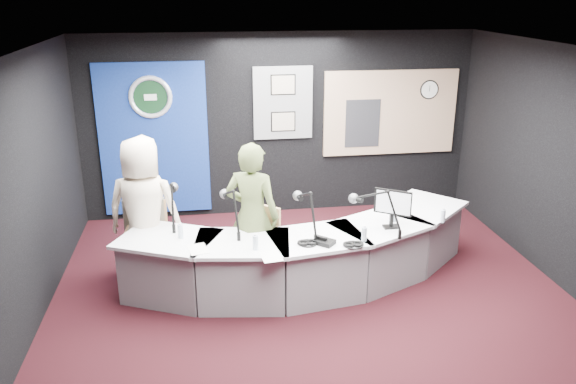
{
  "coord_description": "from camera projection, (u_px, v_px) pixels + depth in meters",
  "views": [
    {
      "loc": [
        -1.17,
        -5.62,
        3.42
      ],
      "look_at": [
        -0.2,
        0.8,
        1.1
      ],
      "focal_mm": 36.0,
      "sensor_mm": 36.0,
      "label": 1
    }
  ],
  "objects": [
    {
      "name": "framed_photo_upper",
      "position": [
        283.0,
        85.0,
        8.61
      ],
      "size": [
        0.34,
        0.02,
        0.27
      ],
      "primitive_type": "cube",
      "color": "gray",
      "rests_on": "pinboard"
    },
    {
      "name": "booth_glow",
      "position": [
        390.0,
        113.0,
        9.03
      ],
      "size": [
        2.0,
        0.02,
        1.2
      ],
      "primitive_type": "cube",
      "color": "beige",
      "rests_on": "booth_window_frame"
    },
    {
      "name": "pinboard",
      "position": [
        283.0,
        103.0,
        8.73
      ],
      "size": [
        0.9,
        0.04,
        1.1
      ],
      "primitive_type": "cube",
      "color": "slate",
      "rests_on": "wall_back"
    },
    {
      "name": "boom_mic_a",
      "position": [
        173.0,
        199.0,
        6.81
      ],
      "size": [
        0.16,
        0.74,
        0.6
      ],
      "primitive_type": null,
      "color": "black",
      "rests_on": "broadcast_desk"
    },
    {
      "name": "ceiling",
      "position": [
        321.0,
        54.0,
        5.6
      ],
      "size": [
        6.0,
        6.0,
        0.02
      ],
      "primitive_type": "cube",
      "color": "silver",
      "rests_on": "ground"
    },
    {
      "name": "armchair_right",
      "position": [
        253.0,
        251.0,
        6.89
      ],
      "size": [
        0.69,
        0.69,
        0.87
      ],
      "primitive_type": null,
      "rotation": [
        0.0,
        0.0,
        -0.73
      ],
      "color": "#A57B4B",
      "rests_on": "ground"
    },
    {
      "name": "booth_window_frame",
      "position": [
        390.0,
        113.0,
        9.04
      ],
      "size": [
        2.12,
        0.06,
        1.32
      ],
      "primitive_type": "cube",
      "color": "tan",
      "rests_on": "wall_back"
    },
    {
      "name": "wall_back",
      "position": [
        280.0,
        125.0,
        8.87
      ],
      "size": [
        6.0,
        0.02,
        2.8
      ],
      "primitive_type": "cube",
      "color": "black",
      "rests_on": "ground"
    },
    {
      "name": "wall_front",
      "position": [
        422.0,
        363.0,
        3.28
      ],
      "size": [
        6.0,
        0.02,
        2.8
      ],
      "primitive_type": "cube",
      "color": "black",
      "rests_on": "ground"
    },
    {
      "name": "person_man",
      "position": [
        144.0,
        211.0,
        6.84
      ],
      "size": [
        0.98,
        0.74,
        1.81
      ],
      "primitive_type": "imported",
      "rotation": [
        0.0,
        0.0,
        2.95
      ],
      "color": "beige",
      "rests_on": "ground"
    },
    {
      "name": "paper_stack",
      "position": [
        198.0,
        249.0,
        6.21
      ],
      "size": [
        0.25,
        0.31,
        0.0
      ],
      "primitive_type": "cube",
      "rotation": [
        0.0,
        0.0,
        0.21
      ],
      "color": "white",
      "rests_on": "broadcast_desk"
    },
    {
      "name": "wall_clock",
      "position": [
        429.0,
        90.0,
        8.97
      ],
      "size": [
        0.28,
        0.01,
        0.28
      ],
      "primitive_type": "cylinder",
      "rotation": [
        1.57,
        0.0,
        0.0
      ],
      "color": "white",
      "rests_on": "booth_window_frame"
    },
    {
      "name": "broadcast_desk",
      "position": [
        303.0,
        255.0,
        6.93
      ],
      "size": [
        4.5,
        1.9,
        0.75
      ],
      "primitive_type": null,
      "color": "silver",
      "rests_on": "ground"
    },
    {
      "name": "equipment_rack",
      "position": [
        363.0,
        123.0,
        9.0
      ],
      "size": [
        0.55,
        0.02,
        0.75
      ],
      "primitive_type": "cube",
      "color": "black",
      "rests_on": "booth_window_frame"
    },
    {
      "name": "computer_monitor",
      "position": [
        393.0,
        202.0,
        6.66
      ],
      "size": [
        0.37,
        0.25,
        0.29
      ],
      "primitive_type": "cube",
      "rotation": [
        0.0,
        0.0,
        -0.58
      ],
      "color": "black",
      "rests_on": "broadcast_desk"
    },
    {
      "name": "boom_mic_b",
      "position": [
        231.0,
        206.0,
        6.6
      ],
      "size": [
        0.24,
        0.73,
        0.6
      ],
      "primitive_type": null,
      "color": "black",
      "rests_on": "broadcast_desk"
    },
    {
      "name": "desk_phone",
      "position": [
        325.0,
        242.0,
        6.32
      ],
      "size": [
        0.25,
        0.25,
        0.05
      ],
      "primitive_type": "cube",
      "rotation": [
        0.0,
        0.0,
        -0.73
      ],
      "color": "black",
      "rests_on": "broadcast_desk"
    },
    {
      "name": "backdrop_panel",
      "position": [
        154.0,
        140.0,
        8.62
      ],
      "size": [
        1.6,
        0.05,
        2.3
      ],
      "primitive_type": "cube",
      "color": "navy",
      "rests_on": "wall_back"
    },
    {
      "name": "boom_mic_d",
      "position": [
        377.0,
        207.0,
        6.55
      ],
      "size": [
        0.54,
        0.57,
        0.6
      ],
      "primitive_type": null,
      "color": "black",
      "rests_on": "broadcast_desk"
    },
    {
      "name": "notepad",
      "position": [
        271.0,
        256.0,
        6.05
      ],
      "size": [
        0.25,
        0.32,
        0.0
      ],
      "primitive_type": "cube",
      "rotation": [
        0.0,
        0.0,
        0.14
      ],
      "color": "white",
      "rests_on": "broadcast_desk"
    },
    {
      "name": "agency_seal",
      "position": [
        150.0,
        97.0,
        8.37
      ],
      "size": [
        0.63,
        0.07,
        0.63
      ],
      "primitive_type": "torus",
      "rotation": [
        1.57,
        0.0,
        0.0
      ],
      "color": "silver",
      "rests_on": "backdrop_panel"
    },
    {
      "name": "wall_left",
      "position": [
        18.0,
        205.0,
        5.65
      ],
      "size": [
        0.02,
        6.0,
        2.8
      ],
      "primitive_type": "cube",
      "color": "black",
      "rests_on": "ground"
    },
    {
      "name": "headphones_far",
      "position": [
        308.0,
        242.0,
        6.33
      ],
      "size": [
        0.23,
        0.23,
        0.04
      ],
      "primitive_type": "torus",
      "color": "black",
      "rests_on": "broadcast_desk"
    },
    {
      "name": "framed_photo_lower",
      "position": [
        283.0,
        122.0,
        8.8
      ],
      "size": [
        0.34,
        0.02,
        0.27
      ],
      "primitive_type": "cube",
      "color": "gray",
      "rests_on": "pinboard"
    },
    {
      "name": "boom_mic_c",
      "position": [
        306.0,
        208.0,
        6.54
      ],
      "size": [
        0.22,
        0.73,
        0.6
      ],
      "primitive_type": null,
      "color": "black",
      "rests_on": "broadcast_desk"
    },
    {
      "name": "person_woman",
      "position": [
        252.0,
        216.0,
        6.74
      ],
      "size": [
        0.76,
        0.65,
        1.77
      ],
      "primitive_type": "imported",
      "rotation": [
        0.0,
        0.0,
        2.72
      ],
      "color": "#515E31",
      "rests_on": "ground"
    },
    {
      "name": "ground",
      "position": [
        316.0,
        306.0,
        6.55
      ],
      "size": [
        6.0,
        6.0,
        0.0
      ],
      "primitive_type": "plane",
      "color": "black",
      "rests_on": "ground"
    },
    {
      "name": "armchair_left",
      "position": [
        147.0,
        241.0,
        6.97
      ],
      "size": [
        0.59,
        0.59,
        1.02
      ],
      "primitive_type": null,
      "rotation": [
        0.0,
        0.0,
        -0.03
      ],
      "color": "#A57B4B",
      "rests_on": "ground"
    },
    {
      "name": "headphones_near",
      "position": [
        353.0,
        244.0,
        6.29
      ],
      "size": [
        0.24,
        0.24,
        0.04
      ],
      "primitive_type": "torus",
      "color": "black",
      "rests_on": "broadcast_desk"
    },
    {
      "name": "draped_jacket",
      "position": [
        145.0,
        225.0,
        7.16
      ],
      "size": [
        0.5,
        0.12,
        0.7
      ],
      "primitive_type": "cube",
      "rotation": [
        0.0,
        0.0,
        -0.03
      ],
      "color": "slate",
      "rests_on": "armchair_left"
    },
    {
      "name": "seal_center",
      "position": [
        150.0,
        97.0,
        8.37
      ],
      "size": [
        0.48,
        0.01,
        0.48
      ],
      "primitive_type": "cylinder",
      "rotation": [
        1.57,
        0.0,
        0.0
      ],
      "color": "black",
      "rests_on": "backdrop_panel"
    },
    {
      "name": "water_bottles",
      "position": [
        318.0,
        228.0,
        6.53
      ],
      "size": [
        3.15,
        0.6,
        0.18
      ],
      "primitive_type": null,
      "color": "silver",
      "rests_on": "broadcast_desk"
    }
  ]
}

